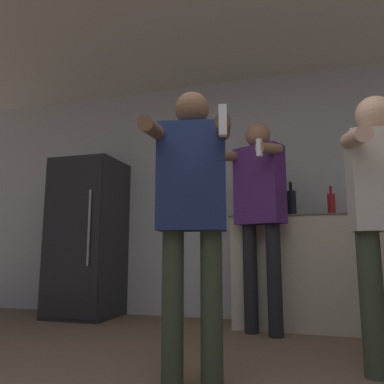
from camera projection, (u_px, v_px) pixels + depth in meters
wall_back at (251, 194)px, 3.94m from camera, size 7.00×0.06×2.55m
refrigerator at (87, 237)px, 4.00m from camera, size 0.67×0.66×1.65m
counter at (306, 271)px, 3.39m from camera, size 1.31×0.57×0.99m
bottle_short_whiskey at (368, 200)px, 3.30m from camera, size 0.09×0.09×0.33m
bottle_green_wine at (331, 204)px, 3.37m from camera, size 0.07×0.07×0.27m
bottle_clear_vodka at (357, 205)px, 3.31m from camera, size 0.07×0.07×0.25m
bottle_red_label at (291, 203)px, 3.47m from camera, size 0.09×0.09×0.34m
bottle_tall_gin at (274, 206)px, 3.51m from camera, size 0.08×0.08×0.28m
person_woman_foreground at (192, 202)px, 2.00m from camera, size 0.49×0.58×1.56m
person_man_side at (383, 206)px, 2.12m from camera, size 0.44×0.48×1.58m
person_spectator_back at (259, 202)px, 3.21m from camera, size 0.58×0.57×1.80m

